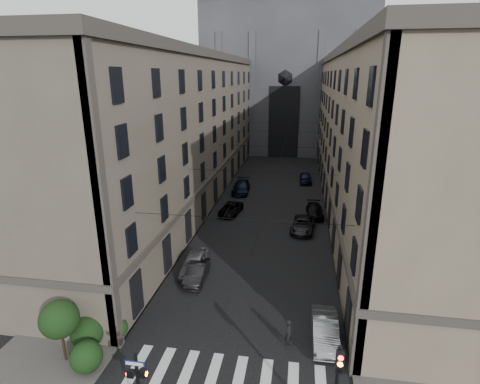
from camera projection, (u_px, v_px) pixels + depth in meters
The scene contains 19 objects.
sidewalk_left at pixel (196, 196), 51.83m from camera, with size 7.00×80.00×0.15m, color #383533.
sidewalk_right at pixel (352, 204), 48.61m from camera, with size 7.00×80.00×0.15m, color #383533.
zebra_crossing at pixel (226, 375), 21.06m from camera, with size 11.00×3.20×0.01m, color beige.
building_left at pixel (172, 128), 49.49m from camera, with size 13.60×60.60×18.85m.
building_right at pixel (384, 133), 45.36m from camera, with size 13.60×60.60×18.85m.
gothic_tower at pixel (288, 66), 81.55m from camera, with size 35.00×23.00×58.00m.
pedestrian_signal_left at pixel (138, 383), 17.61m from camera, with size 1.02×0.38×4.00m.
traffic_light_right at pixel (337, 384), 16.32m from camera, with size 0.34×0.50×5.20m.
shrub_cluster at pixel (80, 332), 21.87m from camera, with size 3.90×4.40×3.90m.
tram_wires at pixel (272, 148), 47.71m from camera, with size 14.00×60.00×0.43m.
car_left_near at pixel (195, 263), 31.97m from camera, with size 1.90×4.72×1.61m, color gray.
car_left_midnear at pixel (197, 273), 30.60m from camera, with size 1.45×4.15×1.37m, color black.
car_left_midfar at pixel (231, 209), 45.19m from camera, with size 2.13×4.62×1.28m, color black.
car_left_far at pixel (241, 187), 53.35m from camera, with size 2.28×5.60×1.63m, color black.
car_right_near at pixel (325, 330), 23.64m from camera, with size 1.59×4.56×1.50m, color gray.
car_right_midnear at pixel (303, 225), 40.28m from camera, with size 2.33×5.06×1.41m, color black.
car_right_midfar at pixel (315, 211), 44.41m from camera, with size 1.92×4.72×1.37m, color black.
car_right_far at pixel (306, 178), 58.27m from camera, with size 1.80×4.47×1.52m, color black.
pedestrian at pixel (289, 333), 23.09m from camera, with size 0.67×0.44×1.84m, color black.
Camera 1 is at (3.51, -11.63, 16.19)m, focal length 28.00 mm.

